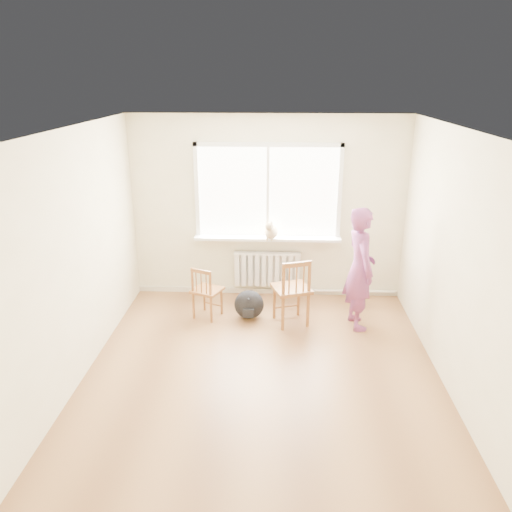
# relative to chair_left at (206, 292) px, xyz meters

# --- Properties ---
(floor) EXTENTS (4.50, 4.50, 0.00)m
(floor) POSITION_rel_chair_left_xyz_m (0.83, -1.37, -0.38)
(floor) COLOR #96673D
(floor) RESTS_ON ground
(ceiling) EXTENTS (4.50, 4.50, 0.00)m
(ceiling) POSITION_rel_chair_left_xyz_m (0.83, -1.37, 2.32)
(ceiling) COLOR white
(ceiling) RESTS_ON back_wall
(back_wall) EXTENTS (4.00, 0.01, 2.70)m
(back_wall) POSITION_rel_chair_left_xyz_m (0.83, 0.88, 0.97)
(back_wall) COLOR beige
(back_wall) RESTS_ON ground
(window) EXTENTS (2.12, 0.05, 1.42)m
(window) POSITION_rel_chair_left_xyz_m (0.83, 0.85, 1.28)
(window) COLOR white
(window) RESTS_ON back_wall
(windowsill) EXTENTS (2.15, 0.22, 0.04)m
(windowsill) POSITION_rel_chair_left_xyz_m (0.83, 0.77, 0.55)
(windowsill) COLOR white
(windowsill) RESTS_ON back_wall
(radiator) EXTENTS (1.00, 0.12, 0.55)m
(radiator) POSITION_rel_chair_left_xyz_m (0.83, 0.78, 0.06)
(radiator) COLOR white
(radiator) RESTS_ON back_wall
(heating_pipe) EXTENTS (1.40, 0.04, 0.04)m
(heating_pipe) POSITION_rel_chair_left_xyz_m (2.08, 0.82, -0.30)
(heating_pipe) COLOR silver
(heating_pipe) RESTS_ON back_wall
(baseboard) EXTENTS (4.00, 0.03, 0.08)m
(baseboard) POSITION_rel_chair_left_xyz_m (0.83, 0.86, -0.34)
(baseboard) COLOR beige
(baseboard) RESTS_ON ground
(chair_left) EXTENTS (0.48, 0.47, 0.75)m
(chair_left) POSITION_rel_chair_left_xyz_m (0.00, 0.00, 0.00)
(chair_left) COLOR brown
(chair_left) RESTS_ON floor
(chair_right) EXTENTS (0.59, 0.57, 0.95)m
(chair_right) POSITION_rel_chair_left_xyz_m (1.19, -0.14, 0.10)
(chair_right) COLOR brown
(chair_right) RESTS_ON floor
(person) EXTENTS (0.50, 0.66, 1.64)m
(person) POSITION_rel_chair_left_xyz_m (2.06, -0.13, 0.44)
(person) COLOR #C9437D
(person) RESTS_ON floor
(cat) EXTENTS (0.26, 0.45, 0.31)m
(cat) POSITION_rel_chair_left_xyz_m (0.88, 0.68, 0.69)
(cat) COLOR #CBB38A
(cat) RESTS_ON windowsill
(backpack) EXTENTS (0.49, 0.42, 0.41)m
(backpack) POSITION_rel_chair_left_xyz_m (0.60, 0.01, -0.17)
(backpack) COLOR black
(backpack) RESTS_ON floor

